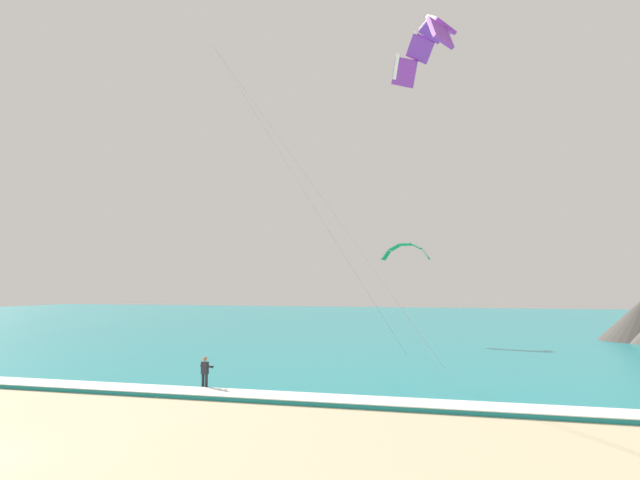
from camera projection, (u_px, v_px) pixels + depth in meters
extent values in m
cube|color=teal|center=(387.00, 323.00, 86.76)|extent=(200.00, 120.00, 0.20)
cube|color=white|center=(157.00, 389.00, 30.45)|extent=(200.00, 2.09, 0.04)
ellipsoid|color=white|center=(205.00, 391.00, 31.03)|extent=(0.64, 1.45, 0.05)
cube|color=black|center=(207.00, 389.00, 31.27)|extent=(0.17, 0.08, 0.04)
cube|color=black|center=(202.00, 391.00, 30.80)|extent=(0.17, 0.08, 0.04)
cylinder|color=#232328|center=(203.00, 383.00, 31.10)|extent=(0.14, 0.14, 0.84)
cylinder|color=#232328|center=(206.00, 383.00, 31.02)|extent=(0.14, 0.14, 0.84)
cube|color=#232328|center=(205.00, 368.00, 31.11)|extent=(0.37, 0.25, 0.60)
sphere|color=#9E704C|center=(205.00, 359.00, 31.15)|extent=(0.22, 0.22, 0.22)
cylinder|color=#232328|center=(204.00, 366.00, 31.34)|extent=(0.16, 0.51, 0.22)
cylinder|color=#232328|center=(210.00, 367.00, 31.19)|extent=(0.16, 0.51, 0.22)
cylinder|color=black|center=(209.00, 366.00, 31.46)|extent=(0.55, 0.12, 0.04)
cube|color=#3F3F42|center=(206.00, 372.00, 31.21)|extent=(0.13, 0.10, 0.10)
cube|color=purple|center=(440.00, 33.00, 31.32)|extent=(1.35, 1.88, 1.77)
cube|color=white|center=(431.00, 26.00, 31.26)|extent=(0.62, 0.99, 1.37)
cube|color=purple|center=(441.00, 25.00, 32.75)|extent=(1.65, 2.06, 1.45)
cube|color=white|center=(432.00, 18.00, 32.69)|extent=(0.83, 1.34, 0.90)
cube|color=purple|center=(434.00, 31.00, 34.45)|extent=(1.82, 1.98, 0.81)
cube|color=white|center=(425.00, 24.00, 34.39)|extent=(0.90, 1.47, 0.23)
cube|color=purple|center=(420.00, 49.00, 36.02)|extent=(1.83, 1.63, 1.45)
cube|color=white|center=(412.00, 42.00, 35.97)|extent=(0.82, 1.32, 0.90)
cube|color=purple|center=(404.00, 72.00, 37.13)|extent=(1.68, 1.05, 1.77)
cube|color=white|center=(396.00, 66.00, 37.07)|extent=(0.61, 0.91, 1.37)
cylinder|color=#B2B2B7|center=(324.00, 200.00, 31.40)|extent=(11.49, 2.06, 16.47)
cylinder|color=#B2B2B7|center=(314.00, 207.00, 34.31)|extent=(8.85, 7.35, 16.47)
cube|color=green|center=(426.00, 254.00, 57.51)|extent=(0.69, 0.90, 0.98)
cube|color=white|center=(425.00, 253.00, 57.18)|extent=(0.63, 0.20, 0.86)
cube|color=green|center=(417.00, 247.00, 57.98)|extent=(1.00, 0.94, 0.69)
cube|color=white|center=(416.00, 246.00, 57.65)|extent=(0.91, 0.24, 0.55)
cube|color=green|center=(406.00, 244.00, 58.45)|extent=(1.11, 0.95, 0.24)
cube|color=white|center=(405.00, 243.00, 58.12)|extent=(0.98, 0.25, 0.11)
cube|color=green|center=(395.00, 247.00, 58.82)|extent=(1.10, 0.94, 0.69)
cube|color=white|center=(394.00, 246.00, 58.49)|extent=(0.92, 0.25, 0.55)
cube|color=green|center=(386.00, 255.00, 59.01)|extent=(0.87, 0.91, 0.98)
cube|color=white|center=(385.00, 254.00, 58.68)|extent=(0.66, 0.21, 0.86)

